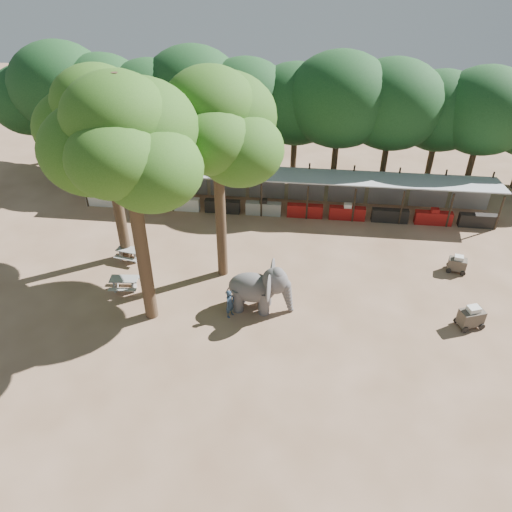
# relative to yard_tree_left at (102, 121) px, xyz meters

# --- Properties ---
(ground) EXTENTS (100.00, 100.00, 0.00)m
(ground) POSITION_rel_yard_tree_left_xyz_m (9.13, -7.19, -8.20)
(ground) COLOR brown
(ground) RESTS_ON ground
(vendor_stalls) EXTENTS (28.00, 2.99, 2.80)m
(vendor_stalls) POSITION_rel_yard_tree_left_xyz_m (9.13, 6.65, -7.02)
(vendor_stalls) COLOR #9A9DA2
(vendor_stalls) RESTS_ON ground
(yard_tree_left) EXTENTS (7.10, 6.90, 11.02)m
(yard_tree_left) POSITION_rel_yard_tree_left_xyz_m (0.00, 0.00, 0.00)
(yard_tree_left) COLOR #332316
(yard_tree_left) RESTS_ON ground
(yard_tree_center) EXTENTS (7.10, 6.90, 12.04)m
(yard_tree_center) POSITION_rel_yard_tree_left_xyz_m (3.00, -5.00, 1.01)
(yard_tree_center) COLOR #332316
(yard_tree_center) RESTS_ON ground
(yard_tree_back) EXTENTS (7.10, 6.90, 11.36)m
(yard_tree_back) POSITION_rel_yard_tree_left_xyz_m (6.00, -1.00, 0.34)
(yard_tree_back) COLOR #332316
(yard_tree_back) RESTS_ON ground
(backdrop_trees) EXTENTS (46.46, 5.95, 8.33)m
(backdrop_trees) POSITION_rel_yard_tree_left_xyz_m (9.13, 11.81, -2.69)
(backdrop_trees) COLOR #332316
(backdrop_trees) RESTS_ON ground
(elephant) EXTENTS (3.44, 2.63, 2.63)m
(elephant) POSITION_rel_yard_tree_left_xyz_m (8.55, -3.98, -6.89)
(elephant) COLOR #474444
(elephant) RESTS_ON ground
(handler) EXTENTS (0.61, 0.68, 1.59)m
(handler) POSITION_rel_yard_tree_left_xyz_m (7.12, -4.78, -7.41)
(handler) COLOR #26384C
(handler) RESTS_ON ground
(picnic_table_near) EXTENTS (1.61, 1.47, 0.75)m
(picnic_table_near) POSITION_rel_yard_tree_left_xyz_m (1.11, -3.30, -7.71)
(picnic_table_near) COLOR gray
(picnic_table_near) RESTS_ON ground
(picnic_table_far) EXTENTS (1.67, 1.55, 0.73)m
(picnic_table_far) POSITION_rel_yard_tree_left_xyz_m (0.47, -0.50, -7.73)
(picnic_table_far) COLOR gray
(picnic_table_far) RESTS_ON ground
(cart_front) EXTENTS (1.47, 1.21, 1.23)m
(cart_front) POSITION_rel_yard_tree_left_xyz_m (19.00, -4.20, -7.59)
(cart_front) COLOR #3D342B
(cart_front) RESTS_ON ground
(cart_back) EXTENTS (1.19, 0.91, 1.04)m
(cart_back) POSITION_rel_yard_tree_left_xyz_m (19.34, 0.48, -7.69)
(cart_back) COLOR #3D342B
(cart_back) RESTS_ON ground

